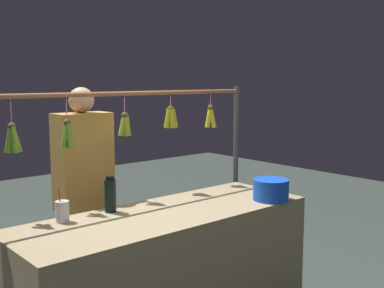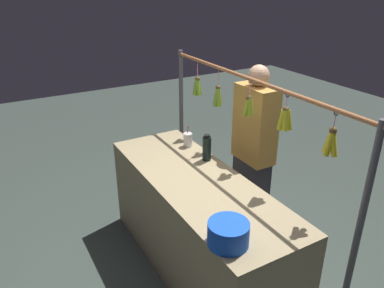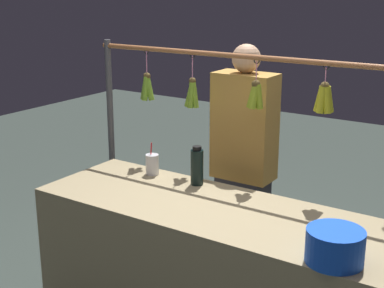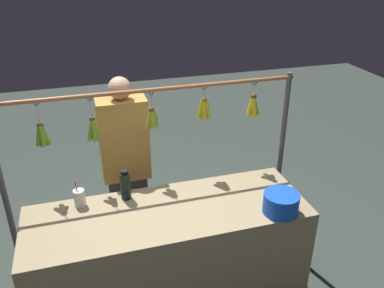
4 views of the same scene
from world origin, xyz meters
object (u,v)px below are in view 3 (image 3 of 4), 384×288
(drink_cup, at_px, (152,164))
(vendor_person, at_px, (243,173))
(blue_bucket, at_px, (335,246))
(water_bottle, at_px, (197,166))

(drink_cup, height_order, vendor_person, vendor_person)
(blue_bucket, bearing_deg, water_bottle, -25.27)
(water_bottle, bearing_deg, blue_bucket, 154.73)
(water_bottle, height_order, blue_bucket, water_bottle)
(vendor_person, bearing_deg, blue_bucket, 135.37)
(blue_bucket, bearing_deg, drink_cup, -19.55)
(water_bottle, bearing_deg, drink_cup, 0.11)
(blue_bucket, distance_m, vendor_person, 1.39)
(water_bottle, xyz_separation_m, vendor_person, (-0.07, -0.48, -0.17))
(drink_cup, bearing_deg, water_bottle, -179.89)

